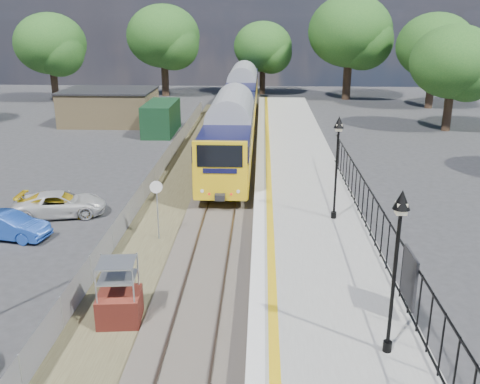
# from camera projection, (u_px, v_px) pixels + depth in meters

# --- Properties ---
(ground) EXTENTS (120.00, 120.00, 0.00)m
(ground) POSITION_uv_depth(u_px,v_px,m) (202.00, 301.00, 18.76)
(ground) COLOR #2D2D30
(ground) RESTS_ON ground
(track_bed) EXTENTS (5.90, 80.00, 0.29)m
(track_bed) POSITION_uv_depth(u_px,v_px,m) (213.00, 205.00, 27.93)
(track_bed) COLOR #473F38
(track_bed) RESTS_ON ground
(platform) EXTENTS (5.00, 70.00, 0.90)m
(platform) POSITION_uv_depth(u_px,v_px,m) (305.00, 211.00, 26.04)
(platform) COLOR gray
(platform) RESTS_ON ground
(platform_edge) EXTENTS (0.90, 70.00, 0.01)m
(platform_edge) POSITION_uv_depth(u_px,v_px,m) (263.00, 202.00, 25.98)
(platform_edge) COLOR silver
(platform_edge) RESTS_ON platform
(victorian_lamp_south) EXTENTS (0.44, 0.44, 4.60)m
(victorian_lamp_south) POSITION_uv_depth(u_px,v_px,m) (398.00, 235.00, 13.40)
(victorian_lamp_south) COLOR black
(victorian_lamp_south) RESTS_ON platform
(victorian_lamp_north) EXTENTS (0.44, 0.44, 4.60)m
(victorian_lamp_north) POSITION_uv_depth(u_px,v_px,m) (338.00, 144.00, 22.89)
(victorian_lamp_north) COLOR black
(victorian_lamp_north) RESTS_ON platform
(palisade_fence) EXTENTS (0.12, 26.00, 2.00)m
(palisade_fence) POSITION_uv_depth(u_px,v_px,m) (381.00, 231.00, 20.05)
(palisade_fence) COLOR black
(palisade_fence) RESTS_ON platform
(wire_fence) EXTENTS (0.06, 52.00, 1.20)m
(wire_fence) POSITION_uv_depth(u_px,v_px,m) (151.00, 182.00, 30.12)
(wire_fence) COLOR #999EA3
(wire_fence) RESTS_ON ground
(outbuilding) EXTENTS (10.80, 10.10, 3.12)m
(outbuilding) POSITION_uv_depth(u_px,v_px,m) (119.00, 109.00, 48.32)
(outbuilding) COLOR tan
(outbuilding) RESTS_ON ground
(tree_line) EXTENTS (56.80, 43.80, 11.88)m
(tree_line) POSITION_uv_depth(u_px,v_px,m) (257.00, 44.00, 56.46)
(tree_line) COLOR #332319
(tree_line) RESTS_ON ground
(train) EXTENTS (2.82, 40.83, 3.51)m
(train) POSITION_uv_depth(u_px,v_px,m) (238.00, 104.00, 45.61)
(train) COLOR gold
(train) RESTS_ON ground
(brick_plinth) EXTENTS (1.48, 1.48, 2.19)m
(brick_plinth) POSITION_uv_depth(u_px,v_px,m) (119.00, 293.00, 17.17)
(brick_plinth) COLOR maroon
(brick_plinth) RESTS_ON ground
(speed_sign) EXTENTS (0.54, 0.20, 2.77)m
(speed_sign) POSITION_uv_depth(u_px,v_px,m) (157.00, 200.00, 23.27)
(speed_sign) COLOR #999EA3
(speed_sign) RESTS_ON ground
(car_blue) EXTENTS (3.82, 1.94, 1.20)m
(car_blue) POSITION_uv_depth(u_px,v_px,m) (9.00, 226.00, 23.86)
(car_blue) COLOR #1A41A0
(car_blue) RESTS_ON ground
(car_yellow) EXTENTS (3.99, 1.77, 1.14)m
(car_yellow) POSITION_uv_depth(u_px,v_px,m) (58.00, 204.00, 26.75)
(car_yellow) COLOR gold
(car_yellow) RESTS_ON ground
(car_white) EXTENTS (4.74, 2.96, 1.22)m
(car_white) POSITION_uv_depth(u_px,v_px,m) (61.00, 204.00, 26.60)
(car_white) COLOR silver
(car_white) RESTS_ON ground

